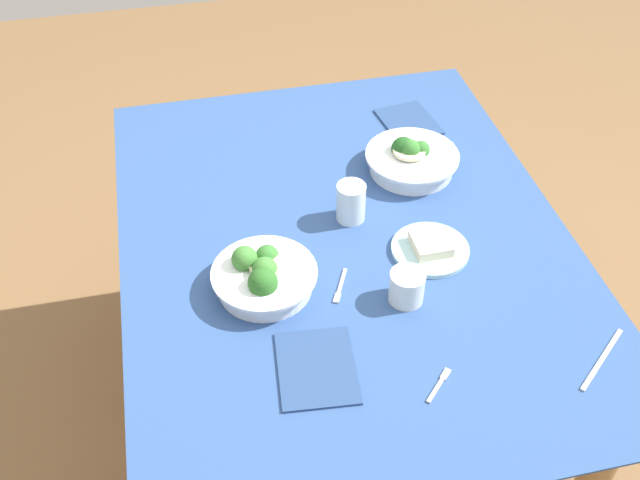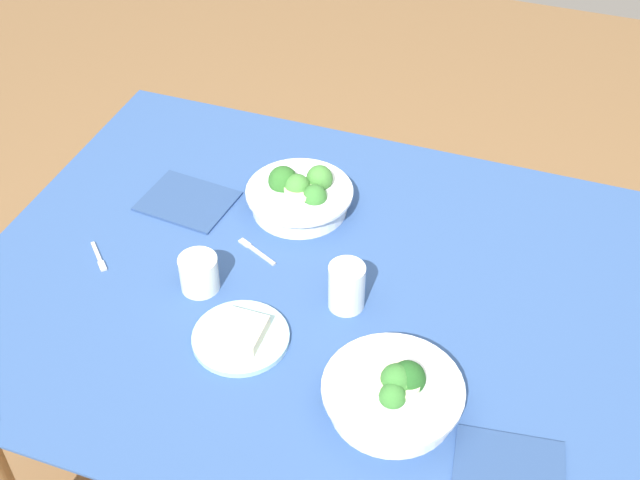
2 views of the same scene
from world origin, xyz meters
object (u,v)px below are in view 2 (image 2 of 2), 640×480
Objects in this scene: broccoli_bowl_far at (394,393)px; fork_by_near_bowl at (255,251)px; bread_side_plate at (241,335)px; water_glass_side at (347,287)px; napkin_folded_upper at (509,470)px; broccoli_bowl_near at (300,195)px; napkin_folded_lower at (188,201)px; water_glass_center at (199,273)px; fork_by_far_bowl at (99,258)px.

broccoli_bowl_far is 0.48m from fork_by_near_bowl.
bread_side_plate is 1.84× the size of water_glass_side.
bread_side_plate is at bearing 44.16° from water_glass_side.
napkin_folded_upper is at bearing 163.47° from broccoli_bowl_far.
napkin_folded_upper is at bearing 137.32° from broccoli_bowl_near.
bread_side_plate is at bearing -9.13° from broccoli_bowl_far.
water_glass_side is 0.51× the size of napkin_folded_lower.
napkin_folded_lower is (0.81, -0.45, 0.00)m from napkin_folded_upper.
broccoli_bowl_near reaches higher than water_glass_center.
broccoli_bowl_near is at bearing -52.69° from broccoli_bowl_far.
water_glass_center is (0.10, 0.30, 0.00)m from broccoli_bowl_near.
broccoli_bowl_near is at bearing 86.00° from fork_by_far_bowl.
fork_by_near_bowl is (0.23, -0.08, -0.05)m from water_glass_side.
fork_by_far_bowl is 0.33m from fork_by_near_bowl.
fork_by_far_bowl is at bearing -12.85° from broccoli_bowl_far.
water_glass_center reaches higher than napkin_folded_upper.
napkin_folded_lower is (0.21, -0.10, 0.00)m from fork_by_near_bowl.
broccoli_bowl_far is 3.36× the size of fork_by_far_bowl.
napkin_folded_upper is (-0.66, 0.22, -0.03)m from water_glass_center.
water_glass_side is 0.53m from fork_by_far_bowl.
broccoli_bowl_far reaches higher than fork_by_near_bowl.
fork_by_far_bowl is at bearing -13.74° from napkin_folded_upper.
napkin_folded_upper is 0.92m from napkin_folded_lower.
water_glass_side is at bearing 49.91° from fork_by_far_bowl.
water_glass_side reaches higher than napkin_folded_lower.
water_glass_side is 1.36× the size of fork_by_far_bowl.
fork_by_near_bowl is (0.04, 0.17, -0.03)m from broccoli_bowl_near.
broccoli_bowl_near is at bearing -52.54° from water_glass_side.
water_glass_center is at bearing -18.87° from broccoli_bowl_far.
bread_side_plate is 0.44m from napkin_folded_lower.
water_glass_center is 0.40× the size of napkin_folded_lower.
broccoli_bowl_near is 2.34× the size of fork_by_near_bowl.
water_glass_side reaches higher than fork_by_far_bowl.
bread_side_plate is 2.36× the size of water_glass_center.
water_glass_side is 0.48m from napkin_folded_lower.
napkin_folded_upper is (-0.53, 0.11, -0.01)m from bread_side_plate.
broccoli_bowl_far is at bearing 146.86° from napkin_folded_lower.
water_glass_side reaches higher than broccoli_bowl_far.
fork_by_far_bowl is at bearing 41.33° from broccoli_bowl_near.
water_glass_side is (0.15, -0.20, 0.01)m from broccoli_bowl_far.
water_glass_side is at bearing -174.13° from fork_by_near_bowl.
bread_side_plate is 0.38m from fork_by_far_bowl.
broccoli_bowl_far is at bearing 127.12° from water_glass_side.
fork_by_near_bowl is (0.07, -0.24, -0.01)m from bread_side_plate.
water_glass_side reaches higher than napkin_folded_upper.
broccoli_bowl_far is at bearing 127.31° from broccoli_bowl_near.
broccoli_bowl_far reaches higher than napkin_folded_lower.
bread_side_plate is at bearing -12.20° from napkin_folded_upper.
fork_by_near_bowl is (-0.06, -0.13, -0.04)m from water_glass_center.
broccoli_bowl_far is 0.23m from napkin_folded_upper.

